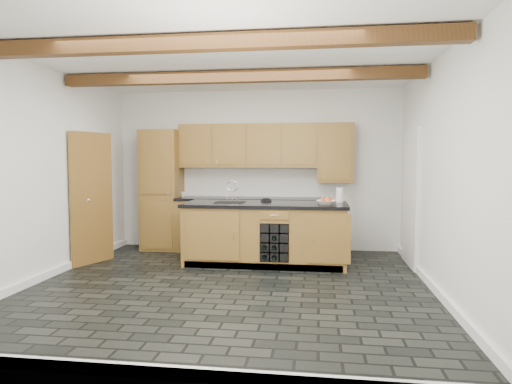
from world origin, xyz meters
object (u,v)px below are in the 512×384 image
(fruit_bowl, at_px, (326,203))
(island, at_px, (266,233))
(paper_towel, at_px, (340,195))
(kitchen_scale, at_px, (266,200))

(fruit_bowl, bearing_deg, island, 168.14)
(paper_towel, bearing_deg, kitchen_scale, -179.61)
(island, height_order, paper_towel, paper_towel)
(fruit_bowl, xyz_separation_m, paper_towel, (0.21, 0.45, 0.08))
(kitchen_scale, height_order, paper_towel, paper_towel)
(kitchen_scale, xyz_separation_m, paper_towel, (1.14, 0.01, 0.09))
(fruit_bowl, bearing_deg, paper_towel, 64.65)
(island, bearing_deg, paper_towel, 13.34)
(island, xyz_separation_m, paper_towel, (1.11, 0.26, 0.58))
(island, bearing_deg, kitchen_scale, 95.51)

